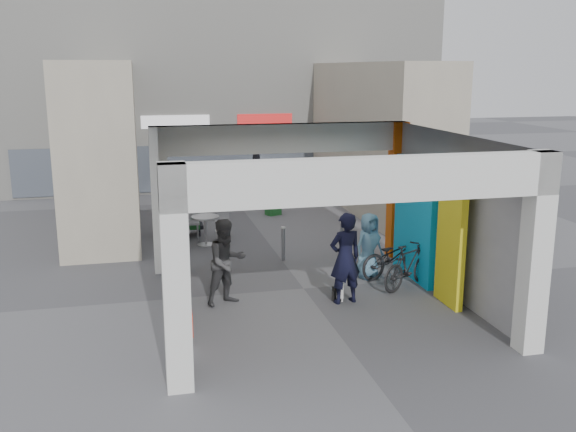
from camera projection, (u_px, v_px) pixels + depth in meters
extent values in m
plane|color=#5C5C61|center=(304.00, 289.00, 14.34)|extent=(90.00, 90.00, 0.00)
cube|color=silver|center=(176.00, 280.00, 9.49)|extent=(0.40, 0.40, 3.50)
cube|color=silver|center=(160.00, 201.00, 15.18)|extent=(0.40, 0.40, 3.50)
cube|color=silver|center=(535.00, 254.00, 10.82)|extent=(0.40, 0.40, 3.50)
cube|color=#CF530C|center=(397.00, 190.00, 16.51)|extent=(0.40, 0.40, 3.50)
plane|color=beige|center=(166.00, 231.00, 12.33)|extent=(0.00, 6.40, 6.40)
plane|color=#9D9DA3|center=(452.00, 215.00, 13.67)|extent=(0.00, 6.40, 6.40)
cube|color=#0D9FD4|center=(415.00, 219.00, 14.82)|extent=(0.15, 2.00, 2.80)
cube|color=yellow|center=(451.00, 239.00, 13.11)|extent=(0.15, 1.00, 2.80)
plane|color=#BBBBB6|center=(317.00, 137.00, 12.61)|extent=(6.40, 6.40, 0.00)
cube|color=silver|center=(283.00, 138.00, 15.58)|extent=(6.40, 0.30, 0.70)
cube|color=silver|center=(371.00, 180.00, 9.79)|extent=(6.40, 0.30, 0.70)
cube|color=silver|center=(282.00, 140.00, 15.75)|extent=(4.20, 0.05, 0.55)
cube|color=silver|center=(220.00, 88.00, 26.72)|extent=(18.00, 4.00, 8.00)
cube|color=#515966|center=(228.00, 167.00, 25.45)|extent=(16.20, 0.06, 1.80)
cube|color=white|center=(176.00, 122.00, 24.61)|extent=(2.60, 0.06, 0.50)
cube|color=red|center=(265.00, 120.00, 25.39)|extent=(2.20, 0.06, 0.50)
cube|color=#ABA28E|center=(103.00, 144.00, 19.90)|extent=(2.00, 9.00, 5.00)
cube|color=#ABA28E|center=(376.00, 138.00, 21.89)|extent=(2.00, 9.00, 5.00)
cylinder|color=gray|center=(218.00, 246.00, 16.22)|extent=(0.09, 0.09, 0.83)
cylinder|color=gray|center=(283.00, 244.00, 16.34)|extent=(0.09, 0.09, 0.87)
cylinder|color=gray|center=(342.00, 238.00, 17.01)|extent=(0.09, 0.09, 0.84)
cube|color=silver|center=(189.00, 325.00, 11.01)|extent=(0.10, 0.55, 1.00)
cube|color=red|center=(191.00, 323.00, 11.01)|extent=(0.05, 0.39, 0.40)
cube|color=silver|center=(175.00, 258.00, 14.94)|extent=(0.11, 0.55, 1.00)
cube|color=red|center=(176.00, 256.00, 14.94)|extent=(0.06, 0.39, 0.40)
cylinder|color=#9B9CA0|center=(206.00, 231.00, 17.79)|extent=(0.07, 0.07, 0.80)
cylinder|color=#9B9CA0|center=(206.00, 245.00, 17.88)|extent=(0.49, 0.49, 0.02)
cylinder|color=#9B9CA0|center=(205.00, 217.00, 17.70)|extent=(0.77, 0.77, 0.06)
cube|color=#9B9CA0|center=(182.00, 240.00, 17.47)|extent=(0.42, 0.42, 0.50)
cube|color=#9B9CA0|center=(181.00, 221.00, 17.55)|extent=(0.42, 0.06, 0.50)
cube|color=#9B9CA0|center=(223.00, 230.00, 18.47)|extent=(0.42, 0.42, 0.50)
cube|color=#9B9CA0|center=(222.00, 212.00, 18.55)|extent=(0.42, 0.06, 0.50)
cube|color=#9B9CA0|center=(192.00, 231.00, 18.38)|extent=(0.42, 0.42, 0.50)
cube|color=#9B9CA0|center=(191.00, 213.00, 18.46)|extent=(0.42, 0.06, 0.50)
cube|color=black|center=(181.00, 230.00, 18.89)|extent=(1.30, 0.65, 0.32)
cube|color=#1A5B24|center=(181.00, 226.00, 18.70)|extent=(1.08, 0.38, 0.19)
cube|color=#1A5B24|center=(180.00, 217.00, 18.81)|extent=(1.08, 0.38, 0.19)
cube|color=#1A5B24|center=(179.00, 209.00, 18.91)|extent=(1.08, 0.38, 0.19)
cube|color=#1A5B24|center=(273.00, 211.00, 21.53)|extent=(0.55, 0.50, 0.28)
cube|color=navy|center=(273.00, 203.00, 21.47)|extent=(0.55, 0.50, 0.28)
cube|color=black|center=(337.00, 294.00, 13.68)|extent=(0.23, 0.30, 0.23)
cube|color=black|center=(339.00, 288.00, 13.52)|extent=(0.18, 0.15, 0.34)
cube|color=silver|center=(340.00, 291.00, 13.45)|extent=(0.14, 0.03, 0.32)
cylinder|color=silver|center=(337.00, 296.00, 13.48)|extent=(0.04, 0.04, 0.26)
cylinder|color=silver|center=(342.00, 296.00, 13.51)|extent=(0.04, 0.04, 0.26)
sphere|color=black|center=(339.00, 279.00, 13.46)|extent=(0.18, 0.18, 0.18)
cube|color=silver|center=(341.00, 281.00, 13.37)|extent=(0.08, 0.11, 0.06)
cone|color=black|center=(337.00, 275.00, 13.46)|extent=(0.07, 0.07, 0.08)
cone|color=black|center=(341.00, 275.00, 13.49)|extent=(0.07, 0.07, 0.08)
imported|color=black|center=(345.00, 258.00, 13.29)|extent=(0.78, 0.58, 1.94)
imported|color=#3D3D40|center=(227.00, 262.00, 13.23)|extent=(1.08, 0.98, 1.82)
imported|color=#5E93B8|center=(369.00, 246.00, 14.94)|extent=(0.89, 0.74, 1.55)
imported|color=black|center=(257.00, 180.00, 22.50)|extent=(1.19, 0.61, 1.94)
imported|color=black|center=(394.00, 256.00, 15.11)|extent=(2.01, 1.24, 1.00)
imported|color=black|center=(409.00, 266.00, 14.29)|extent=(1.72, 1.26, 1.03)
imported|color=white|center=(289.00, 174.00, 25.50)|extent=(4.28, 2.34, 1.38)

